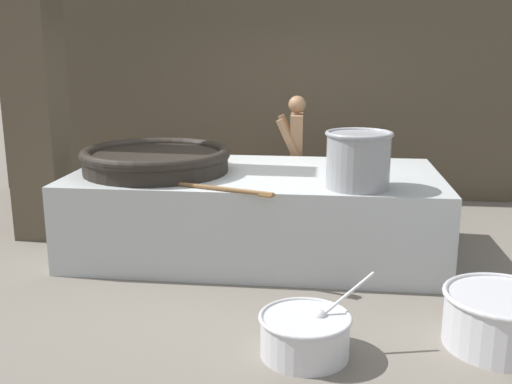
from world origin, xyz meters
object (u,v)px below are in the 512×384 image
(cook, at_px, (296,153))
(giant_wok_near, at_px, (156,159))
(prep_bowl_meat, at_px, (502,317))
(prep_bowl_vegetables, at_px, (305,333))
(stock_pot, at_px, (358,159))

(cook, bearing_deg, giant_wok_near, 45.09)
(prep_bowl_meat, bearing_deg, prep_bowl_vegetables, -168.06)
(cook, xyz_separation_m, prep_bowl_meat, (1.67, -3.18, -0.61))
(giant_wok_near, xyz_separation_m, stock_pot, (2.03, -0.49, 0.14))
(cook, bearing_deg, prep_bowl_vegetables, 92.45)
(giant_wok_near, xyz_separation_m, prep_bowl_vegetables, (1.62, -2.02, -0.84))
(cook, bearing_deg, stock_pot, 107.03)
(prep_bowl_vegetables, relative_size, prep_bowl_meat, 0.95)
(prep_bowl_vegetables, bearing_deg, giant_wok_near, 128.70)
(cook, xyz_separation_m, prep_bowl_vegetables, (0.26, -3.48, -0.67))
(stock_pot, bearing_deg, cook, 108.85)
(giant_wok_near, xyz_separation_m, cook, (1.36, 1.46, -0.17))
(stock_pot, bearing_deg, prep_bowl_meat, -50.76)
(giant_wok_near, relative_size, prep_bowl_vegetables, 1.88)
(stock_pot, height_order, prep_bowl_meat, stock_pot)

